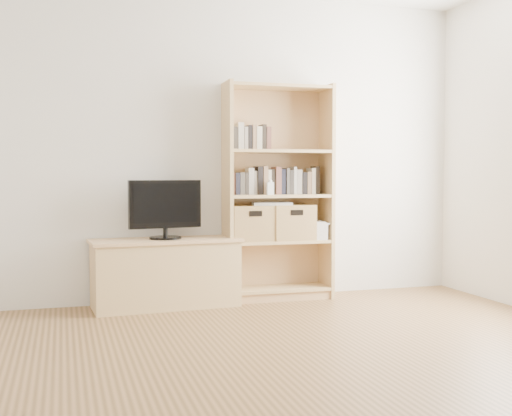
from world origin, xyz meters
name	(u,v)px	position (x,y,z in m)	size (l,w,h in m)	color
floor	(330,394)	(0.00, 0.00, 0.00)	(4.50, 5.00, 0.01)	brown
back_wall	(213,147)	(0.00, 2.50, 1.30)	(4.50, 0.02, 2.60)	silver
tv_stand	(166,274)	(-0.45, 2.28, 0.26)	(1.15, 0.43, 0.53)	tan
bookshelf	(278,192)	(0.53, 2.34, 0.92)	(0.92, 0.33, 1.84)	tan
television	(165,210)	(-0.45, 2.28, 0.78)	(0.60, 0.05, 0.47)	black
books_row_mid	(277,180)	(0.53, 2.36, 1.02)	(0.89, 0.17, 0.24)	brown
books_row_upper	(254,139)	(0.32, 2.36, 1.37)	(0.35, 0.13, 0.19)	brown
baby_monitor	(270,189)	(0.42, 2.24, 0.95)	(0.05, 0.03, 0.10)	white
basket_left	(251,223)	(0.28, 2.34, 0.66)	(0.36, 0.30, 0.30)	olive
basket_right	(291,222)	(0.64, 2.33, 0.66)	(0.36, 0.30, 0.30)	olive
laptop	(272,204)	(0.47, 2.33, 0.82)	(0.33, 0.23, 0.03)	white
magazine_stack	(313,231)	(0.84, 2.33, 0.58)	(0.20, 0.28, 0.13)	beige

